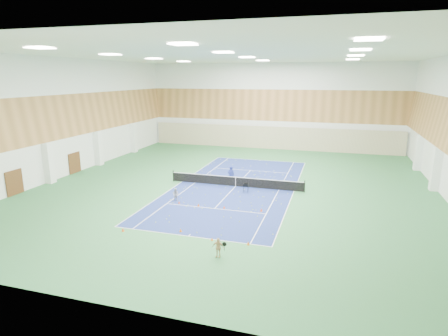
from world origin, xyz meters
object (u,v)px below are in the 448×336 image
object	(u,v)px
child_court	(176,195)
child_apron	(218,247)
tennis_net	(236,181)
ball_cart	(246,188)
coach	(231,175)

from	to	relation	value
child_court	child_apron	xyz separation A→B (m)	(6.40, -8.52, 0.05)
tennis_net	child_apron	bearing A→B (deg)	-79.07
ball_cart	tennis_net	bearing A→B (deg)	126.16
child_court	ball_cart	bearing A→B (deg)	41.75
ball_cart	child_apron	bearing A→B (deg)	-89.11
ball_cart	child_court	bearing A→B (deg)	-146.98
tennis_net	coach	xyz separation A→B (m)	(-0.64, 0.60, 0.35)
tennis_net	child_court	world-z (taller)	tennis_net
tennis_net	coach	distance (m)	0.94
child_court	ball_cart	world-z (taller)	child_court
child_apron	child_court	bearing A→B (deg)	128.29
child_apron	ball_cart	bearing A→B (deg)	97.56
child_court	tennis_net	bearing A→B (deg)	59.70
child_apron	ball_cart	distance (m)	12.58
tennis_net	child_apron	distance (m)	14.31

